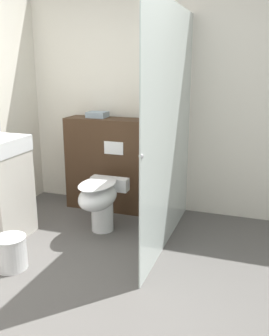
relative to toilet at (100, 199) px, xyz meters
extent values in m
plane|color=#565451|center=(0.11, -1.16, -0.35)|extent=(12.00, 12.00, 0.00)
cube|color=silver|center=(0.11, 0.89, 0.90)|extent=(8.00, 0.06, 2.50)
cube|color=#3D2819|center=(-0.05, 0.65, 0.18)|extent=(1.23, 0.31, 1.06)
cube|color=white|center=(-0.05, 0.49, 0.41)|extent=(0.22, 0.01, 0.14)
cube|color=silver|center=(0.69, 0.02, 0.72)|extent=(0.01, 1.68, 2.13)
sphere|color=#B2B2B7|center=(0.69, -0.79, 0.67)|extent=(0.04, 0.04, 0.04)
cylinder|color=white|center=(0.00, 0.04, -0.17)|extent=(0.22, 0.22, 0.37)
ellipsoid|color=white|center=(0.00, -0.05, 0.04)|extent=(0.34, 0.53, 0.25)
ellipsoid|color=white|center=(0.00, -0.05, 0.17)|extent=(0.33, 0.52, 0.02)
cube|color=white|center=(0.00, 0.25, 0.08)|extent=(0.40, 0.12, 0.13)
cylinder|color=#2D2D33|center=(0.32, 0.60, 0.79)|extent=(0.17, 0.08, 0.08)
cone|color=#2D2D33|center=(0.42, 0.60, 0.79)|extent=(0.03, 0.07, 0.07)
cylinder|color=#2D2D33|center=(0.28, 0.60, 0.75)|extent=(0.03, 0.03, 0.08)
cube|color=#8C9EAD|center=(-0.32, 0.67, 0.74)|extent=(0.22, 0.18, 0.06)
cylinder|color=silver|center=(-0.41, -0.89, -0.22)|extent=(0.26, 0.26, 0.26)
cylinder|color=silver|center=(-0.41, -0.89, -0.08)|extent=(0.27, 0.27, 0.01)
camera|label=1|loc=(1.47, -3.17, 1.28)|focal=40.00mm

